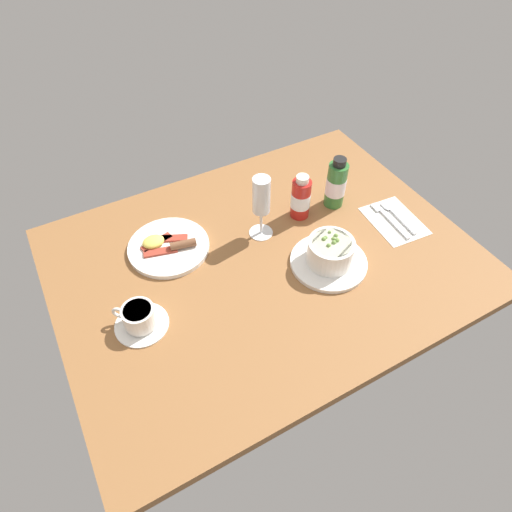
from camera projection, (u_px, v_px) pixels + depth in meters
ground_plane at (264, 261)px, 121.23cm from camera, size 110.00×84.00×3.00cm
porridge_bowl at (330, 254)px, 115.81cm from camera, size 20.49×20.49×8.91cm
cutlery_setting at (394, 219)px, 129.86cm from camera, size 14.79×18.85×0.90cm
coffee_cup at (139, 318)px, 103.40cm from camera, size 12.84×12.84×6.30cm
wine_glass at (261, 199)px, 117.20cm from camera, size 6.77×6.77×19.14cm
sauce_bottle_green at (336, 184)px, 129.61cm from camera, size 5.87×5.87×16.23cm
sauce_bottle_red at (301, 198)px, 126.95cm from camera, size 5.65×5.65×14.03cm
breakfast_plate at (168, 246)px, 121.59cm from camera, size 22.24×22.24×3.70cm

